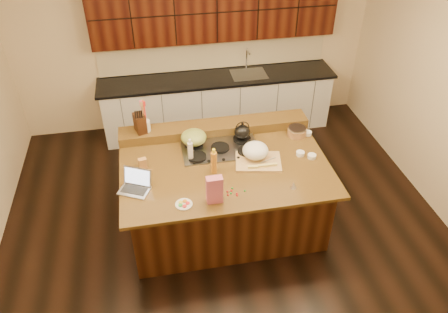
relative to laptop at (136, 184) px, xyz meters
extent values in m
cube|color=black|center=(1.02, 0.23, -0.98)|extent=(5.50, 5.00, 0.01)
cube|color=silver|center=(1.02, 0.23, 1.73)|extent=(5.50, 5.00, 0.01)
cube|color=beige|center=(1.02, 2.73, 0.37)|extent=(5.50, 0.01, 2.70)
cube|color=black|center=(1.02, 0.23, -0.54)|extent=(2.22, 1.42, 0.88)
cube|color=black|center=(1.02, 0.23, -0.08)|extent=(2.40, 1.60, 0.04)
cube|color=black|center=(1.02, 0.93, 0.00)|extent=(2.40, 0.30, 0.12)
cube|color=gray|center=(1.02, 0.53, -0.05)|extent=(0.92, 0.52, 0.02)
cylinder|color=black|center=(0.72, 0.66, -0.03)|extent=(0.22, 0.22, 0.03)
cylinder|color=black|center=(1.32, 0.66, -0.03)|extent=(0.22, 0.22, 0.03)
cylinder|color=black|center=(0.72, 0.40, -0.03)|extent=(0.22, 0.22, 0.03)
cylinder|color=black|center=(1.32, 0.40, -0.03)|extent=(0.22, 0.22, 0.03)
cylinder|color=black|center=(1.02, 0.53, -0.03)|extent=(0.22, 0.22, 0.03)
cube|color=silver|center=(1.32, 2.40, -0.53)|extent=(3.60, 0.62, 0.90)
cube|color=black|center=(1.32, 2.40, -0.06)|extent=(3.70, 0.66, 0.04)
cube|color=gray|center=(1.82, 2.40, -0.04)|extent=(0.55, 0.42, 0.01)
cylinder|color=gray|center=(1.82, 2.58, 0.14)|extent=(0.02, 0.02, 0.36)
cube|color=black|center=(1.32, 2.55, 0.97)|extent=(3.60, 0.34, 0.90)
cube|color=beige|center=(1.32, 2.71, 0.22)|extent=(3.60, 0.03, 0.50)
ellipsoid|color=black|center=(1.32, 0.66, 0.07)|extent=(0.23, 0.23, 0.18)
ellipsoid|color=olive|center=(0.72, 0.66, 0.07)|extent=(0.41, 0.41, 0.17)
cube|color=#B7B7BC|center=(-0.02, -0.04, -0.05)|extent=(0.38, 0.33, 0.01)
cube|color=black|center=(-0.02, -0.04, -0.04)|extent=(0.30, 0.23, 0.00)
cube|color=#B7B7BC|center=(0.03, 0.05, 0.06)|extent=(0.31, 0.20, 0.20)
cube|color=silver|center=(0.02, 0.05, 0.06)|extent=(0.28, 0.17, 0.17)
cylinder|color=#C07B22|center=(0.87, 0.12, 0.08)|extent=(0.07, 0.07, 0.27)
cylinder|color=silver|center=(0.64, 0.38, 0.07)|extent=(0.07, 0.07, 0.25)
cube|color=tan|center=(1.41, 0.20, -0.05)|extent=(0.59, 0.48, 0.02)
ellipsoid|color=white|center=(1.39, 0.28, 0.06)|extent=(0.30, 0.30, 0.19)
cube|color=#EDD872|center=(1.31, 0.08, -0.02)|extent=(0.11, 0.03, 0.03)
cube|color=#EDD872|center=(1.43, 0.08, -0.02)|extent=(0.11, 0.03, 0.03)
cube|color=#EDD872|center=(1.54, 0.08, -0.02)|extent=(0.11, 0.03, 0.03)
cylinder|color=gray|center=(1.52, 0.18, -0.03)|extent=(0.20, 0.08, 0.01)
cylinder|color=white|center=(1.93, 0.24, -0.04)|extent=(0.10, 0.10, 0.04)
cylinder|color=white|center=(2.05, 0.16, -0.04)|extent=(0.13, 0.13, 0.04)
cylinder|color=white|center=(2.17, 0.64, -0.04)|extent=(0.10, 0.10, 0.04)
cylinder|color=#996B3F|center=(2.03, 0.66, -0.01)|extent=(0.29, 0.29, 0.09)
cone|color=silver|center=(1.67, -0.30, -0.02)|extent=(0.09, 0.09, 0.07)
cube|color=#C95E7B|center=(0.80, -0.36, 0.10)|extent=(0.17, 0.09, 0.31)
cylinder|color=white|center=(0.48, -0.35, -0.05)|extent=(0.18, 0.18, 0.01)
cube|color=#BB8042|center=(0.09, 0.35, 0.00)|extent=(0.10, 0.08, 0.13)
cylinder|color=white|center=(0.16, 0.93, 0.13)|extent=(0.14, 0.14, 0.14)
cube|color=black|center=(0.10, 0.93, 0.18)|extent=(0.17, 0.22, 0.23)
ellipsoid|color=red|center=(1.04, -0.33, -0.05)|extent=(0.02, 0.02, 0.02)
ellipsoid|color=#198C26|center=(0.76, -0.18, -0.05)|extent=(0.02, 0.02, 0.02)
ellipsoid|color=red|center=(1.00, -0.24, -0.05)|extent=(0.02, 0.02, 0.02)
ellipsoid|color=#198C26|center=(1.02, -0.20, -0.05)|extent=(0.02, 0.02, 0.02)
ellipsoid|color=red|center=(0.95, -0.25, -0.05)|extent=(0.02, 0.02, 0.02)
ellipsoid|color=#198C26|center=(0.99, -0.28, -0.05)|extent=(0.02, 0.02, 0.02)
ellipsoid|color=red|center=(0.81, -0.23, -0.05)|extent=(0.02, 0.02, 0.02)
ellipsoid|color=#198C26|center=(1.14, -0.27, -0.05)|extent=(0.02, 0.02, 0.02)
ellipsoid|color=red|center=(1.05, -0.30, -0.05)|extent=(0.02, 0.02, 0.02)
ellipsoid|color=#198C26|center=(0.89, -0.31, -0.05)|extent=(0.02, 0.02, 0.02)
ellipsoid|color=red|center=(0.95, -0.30, -0.05)|extent=(0.02, 0.02, 0.02)
ellipsoid|color=#198C26|center=(0.77, -0.33, -0.05)|extent=(0.02, 0.02, 0.02)
ellipsoid|color=red|center=(0.75, -0.26, -0.05)|extent=(0.02, 0.02, 0.02)
camera|label=1|loc=(0.27, -3.67, 3.05)|focal=35.00mm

